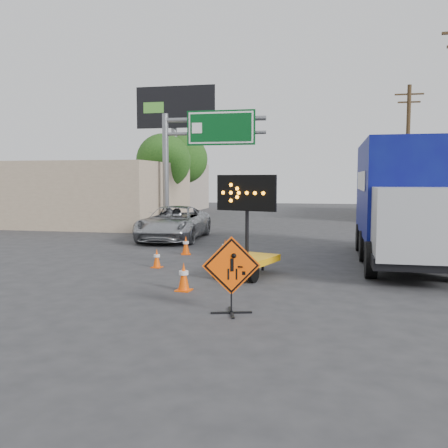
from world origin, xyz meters
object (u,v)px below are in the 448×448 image
(construction_sign, at_px, (231,273))
(box_truck, at_px, (403,208))
(pickup_truck, at_px, (174,223))
(arrow_board, at_px, (247,254))

(construction_sign, distance_m, box_truck, 9.14)
(box_truck, bearing_deg, pickup_truck, 154.70)
(construction_sign, relative_size, arrow_board, 0.56)
(arrow_board, distance_m, box_truck, 6.26)
(box_truck, bearing_deg, construction_sign, -120.38)
(pickup_truck, distance_m, box_truck, 11.11)
(construction_sign, distance_m, arrow_board, 4.27)
(construction_sign, bearing_deg, arrow_board, 78.80)
(arrow_board, xyz_separation_m, pickup_truck, (-4.99, 8.33, 0.13))
(construction_sign, height_order, box_truck, box_truck)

